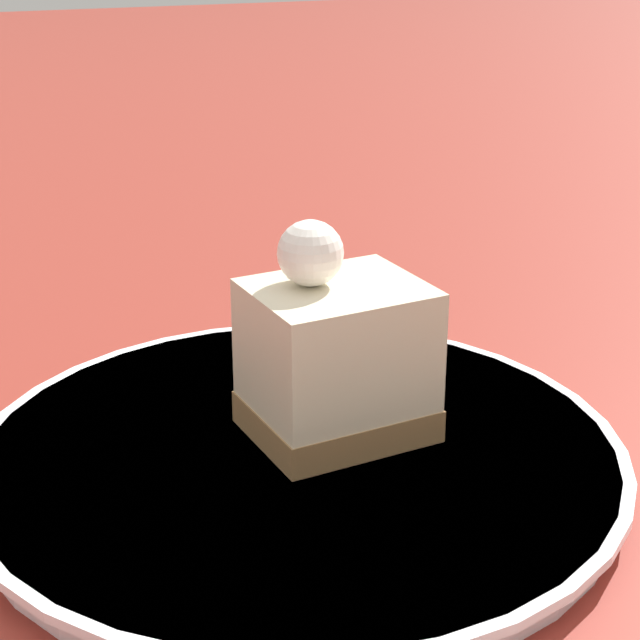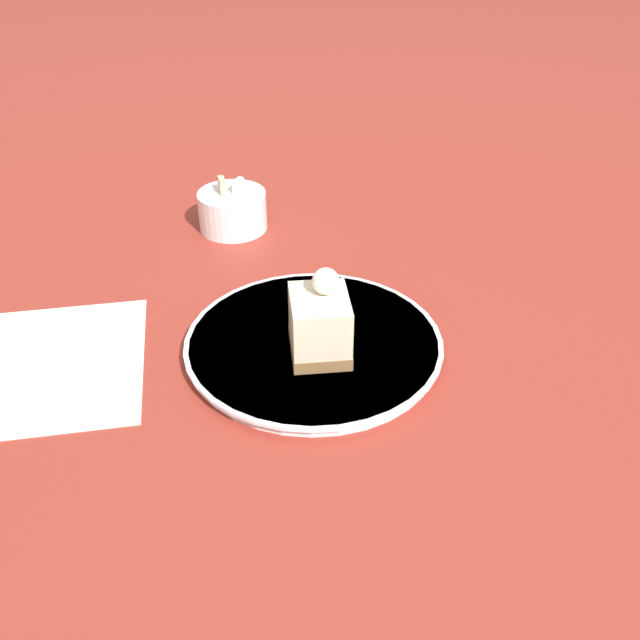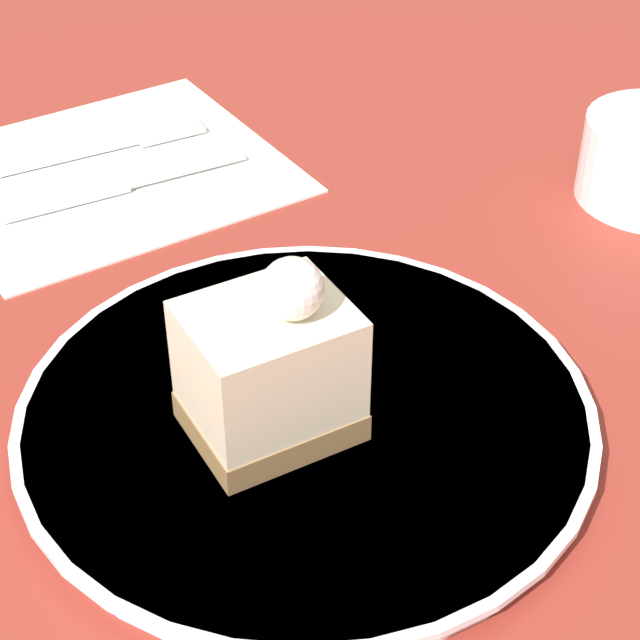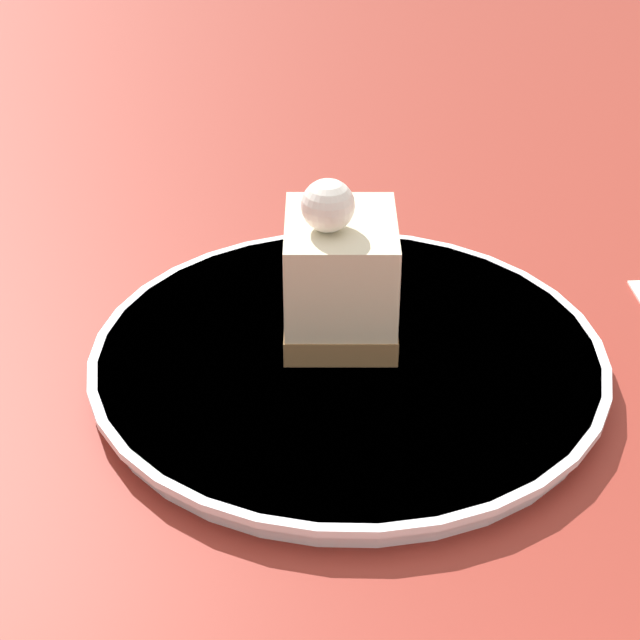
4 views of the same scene
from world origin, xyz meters
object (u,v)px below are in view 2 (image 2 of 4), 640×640
at_px(knife, 67,369).
at_px(sugar_bowl, 230,210).
at_px(plate, 311,345).
at_px(fork, 18,356).
at_px(cake_slice, 317,323).

relative_size(knife, sugar_bowl, 1.76).
xyz_separation_m(plate, knife, (-0.25, -0.04, -0.00)).
bearing_deg(knife, plate, 3.06).
bearing_deg(sugar_bowl, fork, -122.35).
bearing_deg(sugar_bowl, knife, -112.47).
relative_size(cake_slice, knife, 0.57).
height_order(plate, knife, plate).
relative_size(plate, knife, 1.67).
height_order(plate, sugar_bowl, sugar_bowl).
distance_m(plate, sugar_bowl, 0.31).
bearing_deg(cake_slice, knife, 177.49).
bearing_deg(fork, cake_slice, -5.86).
height_order(plate, fork, plate).
bearing_deg(cake_slice, plate, 103.95).
relative_size(plate, sugar_bowl, 2.94).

